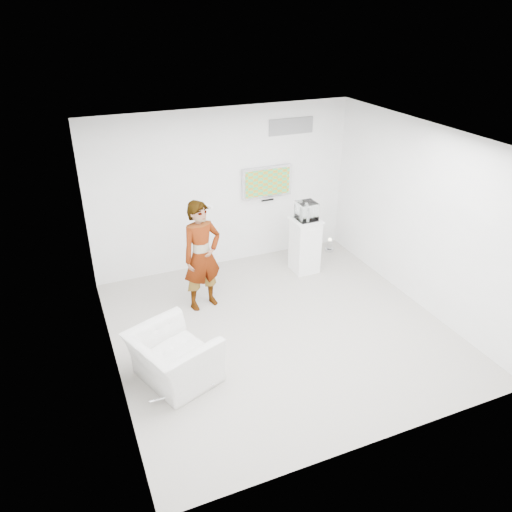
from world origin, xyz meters
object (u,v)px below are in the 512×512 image
at_px(tv, 267,182).
at_px(armchair, 173,358).
at_px(floor_uplight, 330,245).
at_px(person, 202,256).
at_px(pedestal, 305,245).

bearing_deg(tv, armchair, -131.98).
bearing_deg(floor_uplight, tv, 164.73).
bearing_deg(person, pedestal, -1.10).
bearing_deg(armchair, tv, -62.66).
height_order(armchair, pedestal, pedestal).
xyz_separation_m(armchair, floor_uplight, (3.94, 2.61, -0.22)).
bearing_deg(armchair, pedestal, -76.49).
relative_size(person, floor_uplight, 6.75).
relative_size(pedestal, floor_uplight, 3.78).
distance_m(armchair, floor_uplight, 4.73).
bearing_deg(pedestal, floor_uplight, 31.07).
xyz_separation_m(tv, floor_uplight, (1.28, -0.35, -1.41)).
distance_m(person, floor_uplight, 3.26).
xyz_separation_m(person, floor_uplight, (3.00, 0.98, -0.80)).
bearing_deg(tv, floor_uplight, -15.27).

